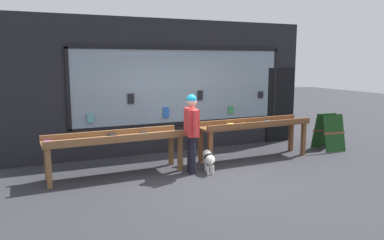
% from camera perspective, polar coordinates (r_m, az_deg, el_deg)
% --- Properties ---
extents(ground_plane, '(40.00, 40.00, 0.00)m').
position_cam_1_polar(ground_plane, '(7.55, 2.51, -8.72)').
color(ground_plane, '#2D2D33').
extents(shopfront_facade, '(7.82, 0.29, 3.31)m').
position_cam_1_polar(shopfront_facade, '(9.44, -3.47, 5.05)').
color(shopfront_facade, black).
rests_on(shopfront_facade, ground_plane).
extents(display_table_left, '(2.81, 0.75, 0.88)m').
position_cam_1_polar(display_table_left, '(7.66, -11.53, -3.13)').
color(display_table_left, brown).
rests_on(display_table_left, ground_plane).
extents(display_table_right, '(2.81, 0.69, 0.93)m').
position_cam_1_polar(display_table_right, '(8.91, 9.50, -1.10)').
color(display_table_right, brown).
rests_on(display_table_right, ground_plane).
extents(person_browsing, '(0.29, 0.64, 1.63)m').
position_cam_1_polar(person_browsing, '(7.62, -0.08, -1.20)').
color(person_browsing, black).
rests_on(person_browsing, ground_plane).
extents(small_dog, '(0.31, 0.60, 0.43)m').
position_cam_1_polar(small_dog, '(7.81, 2.61, -5.87)').
color(small_dog, white).
rests_on(small_dog, ground_plane).
extents(sandwich_board_sign, '(0.66, 0.72, 0.94)m').
position_cam_1_polar(sandwich_board_sign, '(10.34, 20.11, -1.68)').
color(sandwich_board_sign, '#193F19').
rests_on(sandwich_board_sign, ground_plane).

